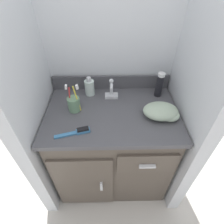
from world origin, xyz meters
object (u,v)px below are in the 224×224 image
(toothbrush_cup, at_px, (74,104))
(shaving_cream_can, at_px, (159,85))
(soap_dispenser, at_px, (90,87))
(hairbrush, at_px, (78,132))
(hand_towel, at_px, (162,112))

(toothbrush_cup, distance_m, shaving_cream_can, 0.59)
(toothbrush_cup, xyz_separation_m, soap_dispenser, (0.09, 0.17, 0.01))
(soap_dispenser, height_order, shaving_cream_can, shaving_cream_can)
(toothbrush_cup, height_order, hairbrush, toothbrush_cup)
(soap_dispenser, xyz_separation_m, hairbrush, (-0.04, -0.37, -0.05))
(soap_dispenser, relative_size, shaving_cream_can, 0.80)
(shaving_cream_can, xyz_separation_m, hairbrush, (-0.53, -0.35, -0.08))
(hairbrush, bearing_deg, toothbrush_cup, 86.63)
(toothbrush_cup, xyz_separation_m, hand_towel, (0.55, -0.07, -0.01))
(shaving_cream_can, distance_m, hand_towel, 0.23)
(soap_dispenser, distance_m, shaving_cream_can, 0.48)
(toothbrush_cup, xyz_separation_m, shaving_cream_can, (0.57, 0.15, 0.04))
(hairbrush, xyz_separation_m, hand_towel, (0.50, 0.13, 0.03))
(soap_dispenser, distance_m, hand_towel, 0.52)
(toothbrush_cup, relative_size, hairbrush, 0.99)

